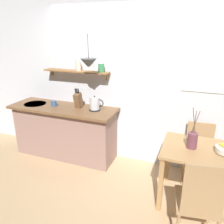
% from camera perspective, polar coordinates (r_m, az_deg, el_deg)
% --- Properties ---
extents(ground_plane, '(14.00, 14.00, 0.00)m').
position_cam_1_polar(ground_plane, '(3.63, 0.07, -15.76)').
color(ground_plane, tan).
extents(back_wall, '(6.80, 0.11, 2.70)m').
position_cam_1_polar(back_wall, '(3.59, 6.90, 7.47)').
color(back_wall, silver).
rests_on(back_wall, ground_plane).
extents(kitchen_counter, '(1.83, 0.63, 0.91)m').
position_cam_1_polar(kitchen_counter, '(4.05, -11.68, -4.69)').
color(kitchen_counter, gray).
rests_on(kitchen_counter, ground_plane).
extents(wall_shelf, '(1.14, 0.20, 0.32)m').
position_cam_1_polar(wall_shelf, '(3.76, -7.94, 10.56)').
color(wall_shelf, brown).
extents(dining_table, '(1.03, 0.73, 0.77)m').
position_cam_1_polar(dining_table, '(3.02, 22.40, -10.86)').
color(dining_table, tan).
rests_on(dining_table, ground_plane).
extents(dining_chair_near, '(0.49, 0.49, 1.00)m').
position_cam_1_polar(dining_chair_near, '(2.54, 21.10, -19.95)').
color(dining_chair_near, tan).
rests_on(dining_chair_near, ground_plane).
extents(dining_chair_far, '(0.45, 0.41, 0.86)m').
position_cam_1_polar(dining_chair_far, '(3.57, 20.99, -8.74)').
color(dining_chair_far, tan).
rests_on(dining_chair_far, ground_plane).
extents(twig_vase, '(0.12, 0.12, 0.51)m').
position_cam_1_polar(twig_vase, '(2.91, 19.53, -6.67)').
color(twig_vase, brown).
rests_on(twig_vase, dining_table).
extents(electric_kettle, '(0.27, 0.18, 0.24)m').
position_cam_1_polar(electric_kettle, '(3.61, -4.33, 2.08)').
color(electric_kettle, black).
rests_on(electric_kettle, kitchen_counter).
extents(knife_block, '(0.09, 0.18, 0.33)m').
position_cam_1_polar(knife_block, '(3.75, -8.50, 3.02)').
color(knife_block, brown).
rests_on(knife_block, kitchen_counter).
extents(coffee_mug_by_sink, '(0.14, 0.10, 0.09)m').
position_cam_1_polar(coffee_mug_by_sink, '(3.94, -14.38, 2.11)').
color(coffee_mug_by_sink, '#3D5B89').
rests_on(coffee_mug_by_sink, kitchen_counter).
extents(pendant_lamp, '(0.24, 0.24, 0.47)m').
position_cam_1_polar(pendant_lamp, '(3.35, -5.90, 12.09)').
color(pendant_lamp, black).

